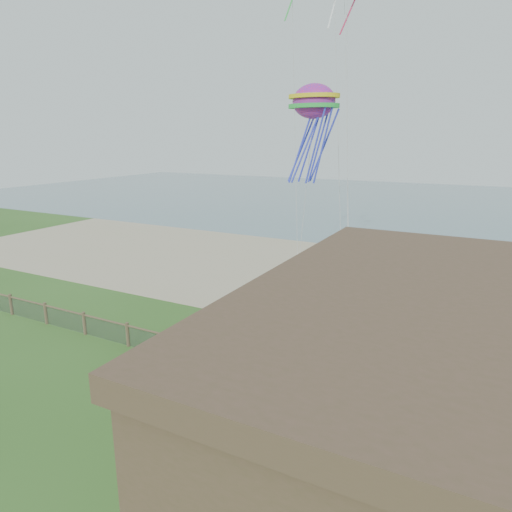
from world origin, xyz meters
name	(u,v)px	position (x,y,z in m)	size (l,w,h in m)	color
ground	(138,456)	(0.00, 0.00, 0.00)	(160.00, 160.00, 0.00)	#30591E
sand_beach	(342,278)	(0.00, 22.00, 0.00)	(72.00, 20.00, 0.02)	tan
ocean	(427,204)	(0.00, 66.00, 0.00)	(160.00, 68.00, 0.02)	slate
chainlink_fence	(232,363)	(0.00, 6.00, 0.55)	(36.20, 0.20, 1.25)	brown
picnic_table	(418,482)	(8.34, 2.50, 0.43)	(2.03, 1.53, 0.86)	brown
octopus_kite	(313,130)	(-0.25, 15.67, 10.47)	(2.97, 2.09, 6.11)	#FF2844
kite_red	(347,2)	(0.61, 18.13, 17.49)	(0.96, 0.70, 2.45)	#C0214B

